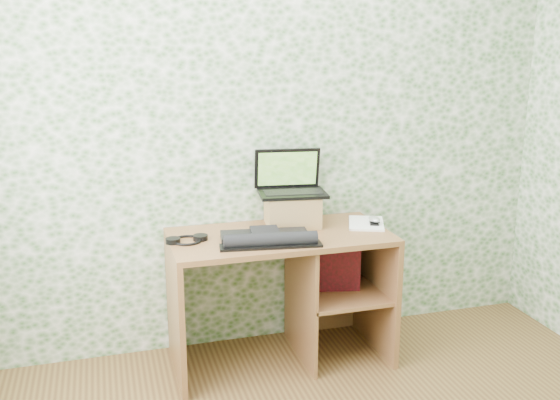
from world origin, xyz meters
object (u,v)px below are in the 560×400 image
object	(u,v)px
desk	(292,277)
keyboard	(267,238)
riser	(292,210)
laptop	(290,183)
notepad	(366,223)

from	to	relation	value
desk	keyboard	size ratio (longest dim) A/B	2.25
desk	riser	bearing A→B (deg)	72.36
desk	riser	xyz separation A→B (m)	(0.04, 0.12, 0.36)
laptop	keyboard	world-z (taller)	laptop
desk	keyboard	world-z (taller)	keyboard
desk	riser	world-z (taller)	riser
notepad	laptop	bearing A→B (deg)	-177.36
riser	keyboard	xyz separation A→B (m)	(-0.22, -0.27, -0.06)
desk	keyboard	bearing A→B (deg)	-140.38
riser	notepad	world-z (taller)	riser
riser	keyboard	world-z (taller)	riser
laptop	notepad	distance (m)	0.49
keyboard	notepad	bearing A→B (deg)	22.11
keyboard	notepad	distance (m)	0.65
laptop	desk	bearing A→B (deg)	-95.99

